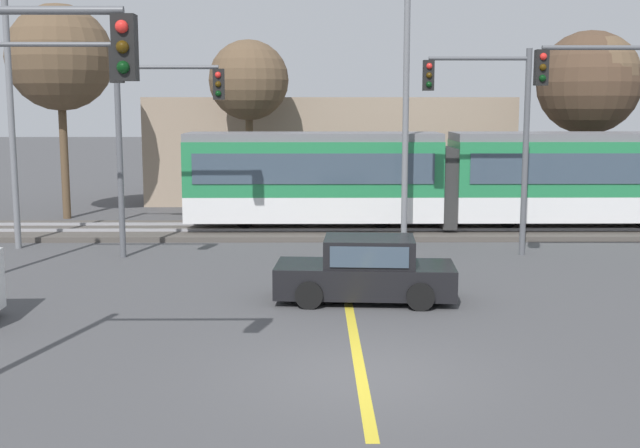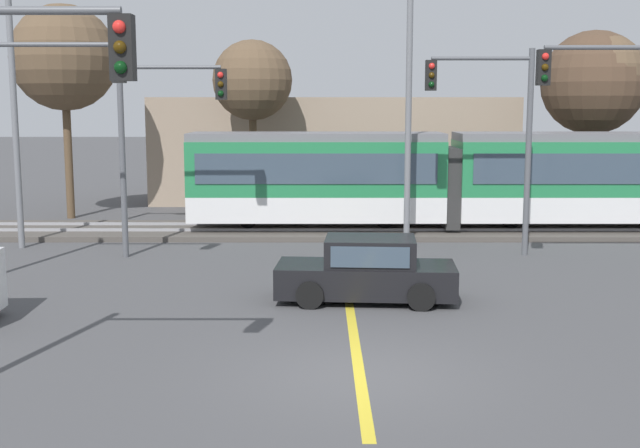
{
  "view_description": "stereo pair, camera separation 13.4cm",
  "coord_description": "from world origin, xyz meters",
  "px_view_note": "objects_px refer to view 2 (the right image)",
  "views": [
    {
      "loc": [
        -0.82,
        -13.22,
        4.63
      ],
      "look_at": [
        -0.65,
        6.91,
        1.6
      ],
      "focal_mm": 45.0,
      "sensor_mm": 36.0,
      "label": 1
    },
    {
      "loc": [
        -0.68,
        -13.22,
        4.63
      ],
      "look_at": [
        -0.65,
        6.91,
        1.6
      ],
      "focal_mm": 45.0,
      "sensor_mm": 36.0,
      "label": 2
    }
  ],
  "objects_px": {
    "traffic_light_mid_left": "(16,116)",
    "street_lamp_centre": "(414,78)",
    "bare_tree_west": "(251,81)",
    "street_lamp_west": "(17,93)",
    "bare_tree_far_west": "(62,58)",
    "bare_tree_east": "(599,77)",
    "bare_tree_far_east": "(592,83)",
    "traffic_light_far_left": "(155,123)",
    "light_rail_tram": "(448,176)",
    "sedan_crossing": "(365,272)",
    "traffic_light_far_right": "(494,120)"
  },
  "relations": [
    {
      "from": "street_lamp_centre",
      "to": "bare_tree_east",
      "type": "relative_size",
      "value": 1.29
    },
    {
      "from": "traffic_light_far_right",
      "to": "street_lamp_centre",
      "type": "xyz_separation_m",
      "value": [
        -2.22,
        1.77,
        1.28
      ]
    },
    {
      "from": "street_lamp_west",
      "to": "bare_tree_far_east",
      "type": "bearing_deg",
      "value": 20.93
    },
    {
      "from": "bare_tree_west",
      "to": "bare_tree_east",
      "type": "xyz_separation_m",
      "value": [
        14.31,
        -0.68,
        0.14
      ]
    },
    {
      "from": "traffic_light_mid_left",
      "to": "street_lamp_centre",
      "type": "distance_m",
      "value": 12.13
    },
    {
      "from": "traffic_light_mid_left",
      "to": "bare_tree_west",
      "type": "distance_m",
      "value": 14.31
    },
    {
      "from": "street_lamp_centre",
      "to": "bare_tree_far_west",
      "type": "height_order",
      "value": "street_lamp_centre"
    },
    {
      "from": "bare_tree_far_west",
      "to": "bare_tree_east",
      "type": "bearing_deg",
      "value": 2.26
    },
    {
      "from": "bare_tree_east",
      "to": "traffic_light_far_right",
      "type": "bearing_deg",
      "value": -124.81
    },
    {
      "from": "traffic_light_far_left",
      "to": "street_lamp_centre",
      "type": "bearing_deg",
      "value": 14.53
    },
    {
      "from": "street_lamp_west",
      "to": "bare_tree_far_west",
      "type": "relative_size",
      "value": 1.04
    },
    {
      "from": "light_rail_tram",
      "to": "bare_tree_far_west",
      "type": "height_order",
      "value": "bare_tree_far_west"
    },
    {
      "from": "bare_tree_west",
      "to": "light_rail_tram",
      "type": "bearing_deg",
      "value": -35.67
    },
    {
      "from": "traffic_light_mid_left",
      "to": "bare_tree_far_west",
      "type": "distance_m",
      "value": 12.31
    },
    {
      "from": "traffic_light_far_right",
      "to": "bare_tree_far_east",
      "type": "bearing_deg",
      "value": 56.9
    },
    {
      "from": "traffic_light_mid_left",
      "to": "traffic_light_far_left",
      "type": "bearing_deg",
      "value": 51.37
    },
    {
      "from": "light_rail_tram",
      "to": "sedan_crossing",
      "type": "xyz_separation_m",
      "value": [
        -3.52,
        -10.04,
        -1.35
      ]
    },
    {
      "from": "sedan_crossing",
      "to": "bare_tree_far_west",
      "type": "xyz_separation_m",
      "value": [
        -11.27,
        13.84,
        5.71
      ]
    },
    {
      "from": "traffic_light_far_left",
      "to": "traffic_light_mid_left",
      "type": "bearing_deg",
      "value": -128.63
    },
    {
      "from": "light_rail_tram",
      "to": "traffic_light_far_left",
      "type": "distance_m",
      "value": 10.73
    },
    {
      "from": "sedan_crossing",
      "to": "street_lamp_west",
      "type": "relative_size",
      "value": 0.49
    },
    {
      "from": "bare_tree_far_west",
      "to": "bare_tree_east",
      "type": "relative_size",
      "value": 1.14
    },
    {
      "from": "bare_tree_far_west",
      "to": "bare_tree_west",
      "type": "xyz_separation_m",
      "value": [
        7.34,
        1.53,
        -0.85
      ]
    },
    {
      "from": "traffic_light_mid_left",
      "to": "bare_tree_far_west",
      "type": "xyz_separation_m",
      "value": [
        -2.49,
        11.87,
        2.09
      ]
    },
    {
      "from": "bare_tree_far_east",
      "to": "traffic_light_far_left",
      "type": "bearing_deg",
      "value": -149.56
    },
    {
      "from": "street_lamp_centre",
      "to": "traffic_light_far_right",
      "type": "bearing_deg",
      "value": -38.49
    },
    {
      "from": "light_rail_tram",
      "to": "bare_tree_east",
      "type": "xyz_separation_m",
      "value": [
        6.87,
        4.66,
        3.65
      ]
    },
    {
      "from": "bare_tree_west",
      "to": "sedan_crossing",
      "type": "bearing_deg",
      "value": -75.67
    },
    {
      "from": "traffic_light_far_right",
      "to": "street_lamp_west",
      "type": "xyz_separation_m",
      "value": [
        -14.77,
        1.26,
        0.82
      ]
    },
    {
      "from": "sedan_crossing",
      "to": "street_lamp_west",
      "type": "bearing_deg",
      "value": 146.49
    },
    {
      "from": "traffic_light_far_right",
      "to": "bare_tree_east",
      "type": "relative_size",
      "value": 0.84
    },
    {
      "from": "sedan_crossing",
      "to": "street_lamp_west",
      "type": "xyz_separation_m",
      "value": [
        -10.6,
        7.02,
        4.27
      ]
    },
    {
      "from": "traffic_light_mid_left",
      "to": "traffic_light_far_right",
      "type": "bearing_deg",
      "value": 16.31
    },
    {
      "from": "bare_tree_east",
      "to": "bare_tree_far_east",
      "type": "xyz_separation_m",
      "value": [
        -0.21,
        0.27,
        -0.23
      ]
    },
    {
      "from": "traffic_light_far_right",
      "to": "bare_tree_east",
      "type": "xyz_separation_m",
      "value": [
        6.21,
        8.94,
        1.54
      ]
    },
    {
      "from": "street_lamp_centre",
      "to": "bare_tree_far_east",
      "type": "relative_size",
      "value": 1.27
    },
    {
      "from": "light_rail_tram",
      "to": "street_lamp_west",
      "type": "height_order",
      "value": "street_lamp_west"
    },
    {
      "from": "street_lamp_centre",
      "to": "bare_tree_far_east",
      "type": "xyz_separation_m",
      "value": [
        8.22,
        7.44,
        0.03
      ]
    },
    {
      "from": "traffic_light_far_right",
      "to": "traffic_light_mid_left",
      "type": "relative_size",
      "value": 0.97
    },
    {
      "from": "bare_tree_east",
      "to": "bare_tree_far_east",
      "type": "distance_m",
      "value": 0.41
    },
    {
      "from": "bare_tree_far_west",
      "to": "light_rail_tram",
      "type": "bearing_deg",
      "value": -14.45
    },
    {
      "from": "street_lamp_west",
      "to": "sedan_crossing",
      "type": "bearing_deg",
      "value": -33.51
    },
    {
      "from": "bare_tree_west",
      "to": "street_lamp_west",
      "type": "bearing_deg",
      "value": -128.62
    },
    {
      "from": "street_lamp_west",
      "to": "street_lamp_centre",
      "type": "relative_size",
      "value": 0.92
    },
    {
      "from": "traffic_light_far_right",
      "to": "traffic_light_far_left",
      "type": "height_order",
      "value": "traffic_light_far_left"
    },
    {
      "from": "sedan_crossing",
      "to": "bare_tree_far_west",
      "type": "height_order",
      "value": "bare_tree_far_west"
    },
    {
      "from": "bare_tree_far_east",
      "to": "sedan_crossing",
      "type": "bearing_deg",
      "value": -124.2
    },
    {
      "from": "sedan_crossing",
      "to": "traffic_light_far_right",
      "type": "xyz_separation_m",
      "value": [
        4.17,
        5.76,
        3.45
      ]
    },
    {
      "from": "traffic_light_far_left",
      "to": "street_lamp_centre",
      "type": "height_order",
      "value": "street_lamp_centre"
    },
    {
      "from": "light_rail_tram",
      "to": "street_lamp_west",
      "type": "distance_m",
      "value": 14.73
    }
  ]
}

